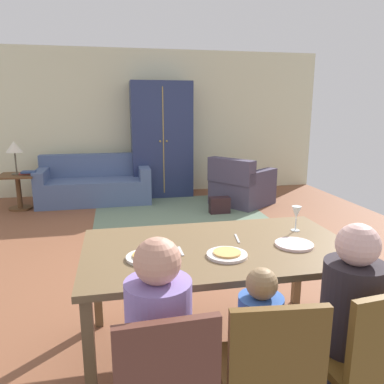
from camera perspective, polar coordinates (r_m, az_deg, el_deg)
name	(u,v)px	position (r m, az deg, el deg)	size (l,w,h in m)	color
ground_plane	(183,248)	(4.54, -1.33, -8.57)	(6.60, 6.25, 0.02)	brown
back_wall	(154,123)	(7.38, -5.90, 10.51)	(6.60, 0.10, 2.70)	beige
dining_table	(219,255)	(2.51, 4.12, -9.64)	(1.76, 1.02, 0.76)	brown
plate_near_man	(147,257)	(2.29, -6.94, -9.89)	(0.25, 0.25, 0.02)	silver
pizza_near_man	(147,255)	(2.28, -6.95, -9.54)	(0.17, 0.17, 0.01)	gold
plate_near_child	(227,255)	(2.32, 5.37, -9.54)	(0.25, 0.25, 0.02)	white
pizza_near_child	(227,252)	(2.31, 5.38, -9.20)	(0.17, 0.17, 0.01)	tan
plate_near_woman	(294,244)	(2.56, 15.35, -7.74)	(0.25, 0.25, 0.02)	silver
wine_glass	(296,213)	(2.83, 15.67, -3.17)	(0.07, 0.07, 0.19)	silver
fork	(181,251)	(2.38, -1.73, -9.03)	(0.02, 0.15, 0.01)	silver
knife	(237,238)	(2.62, 6.92, -7.07)	(0.01, 0.17, 0.01)	silver
person_man	(158,356)	(1.91, -5.15, -23.68)	(0.30, 0.40, 1.11)	#2F374D
dining_chair_child	(269,371)	(1.89, 11.64, -25.21)	(0.46, 0.46, 0.87)	brown
person_child	(257,358)	(2.06, 9.85, -23.71)	(0.22, 0.30, 0.92)	#36404C
dining_chair_woman	(367,356)	(2.11, 25.19, -21.77)	(0.46, 0.46, 0.87)	brown
person_woman	(344,331)	(2.21, 22.18, -19.13)	(0.30, 0.41, 1.11)	#3E4059
area_rug	(177,210)	(6.10, -2.32, -2.77)	(2.60, 1.80, 0.01)	slate
couch	(95,185)	(6.80, -14.60, 1.05)	(1.90, 0.86, 0.82)	#4C5F89
armchair	(241,186)	(6.46, 7.45, 0.89)	(1.19, 1.19, 0.82)	#474055
armoire	(161,140)	(7.02, -4.69, 7.96)	(1.10, 0.59, 2.10)	navy
side_table	(18,187)	(6.71, -25.03, 0.74)	(0.56, 0.56, 0.58)	brown
table_lamp	(14,148)	(6.62, -25.55, 6.09)	(0.26, 0.26, 0.54)	brown
book_lower	(27,173)	(6.64, -23.92, 2.63)	(0.22, 0.16, 0.03)	#9F3A36
book_upper	(29,172)	(6.59, -23.70, 2.83)	(0.22, 0.16, 0.03)	navy
handbag	(220,205)	(5.92, 4.23, -2.02)	(0.32, 0.16, 0.26)	#2E1C1F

